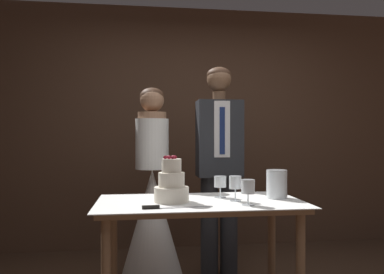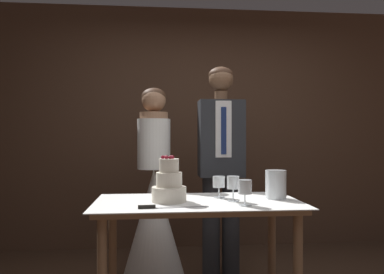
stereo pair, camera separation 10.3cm
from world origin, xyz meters
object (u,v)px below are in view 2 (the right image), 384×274
Objects in this scene: cake_knife at (160,207)px; wine_glass_near at (245,188)px; hurricane_candle at (276,185)px; wine_glass_far at (219,183)px; bride at (154,209)px; groom at (221,160)px; cake_table at (198,218)px; tiered_cake at (169,185)px; wine_glass_middle at (233,183)px.

cake_knife is 0.52m from wine_glass_near.
hurricane_candle is (0.77, 0.26, 0.08)m from cake_knife.
wine_glass_far is 0.77× the size of hurricane_candle.
cake_knife is 1.04m from bride.
groom is (0.02, 0.98, 0.11)m from wine_glass_near.
bride is 0.71m from groom.
bride reaches higher than cake_table.
bride reaches higher than hurricane_candle.
tiered_cake is 1.55× the size of hurricane_candle.
bride is at bearing 137.31° from hurricane_candle.
wine_glass_middle is at bearing -166.23° from hurricane_candle.
bride reaches higher than wine_glass_far.
bride is at bearing 121.79° from wine_glass_middle.
groom reaches higher than cake_table.
tiered_cake is 1.91× the size of wine_glass_near.
bride is (-0.82, 0.75, -0.29)m from hurricane_candle.
tiered_cake is at bearing -82.71° from bride.
groom is (0.53, 1.01, 0.21)m from cake_knife.
bride reaches higher than wine_glass_near.
wine_glass_middle is 0.17m from wine_glass_far.
tiered_cake is 0.87m from bride.
cake_knife reaches higher than cake_table.
wine_glass_near is at bearing -60.55° from bride.
wine_glass_near is 0.96× the size of wine_glass_middle.
hurricane_candle reaches higher than wine_glass_far.
wine_glass_far is 0.86m from bride.
groom is (-0.24, 0.75, 0.12)m from hurricane_candle.
wine_glass_near is at bearing -139.42° from hurricane_candle.
tiered_cake is 0.71× the size of cake_knife.
wine_glass_far is at bearing 36.11° from cake_knife.
wine_glass_far reaches higher than cake_table.
cake_table is 0.81× the size of bride.
groom is (0.13, 0.67, 0.12)m from wine_glass_far.
wine_glass_middle is 0.83m from groom.
wine_glass_middle is at bearing 104.80° from wine_glass_near.
cake_table is 0.72× the size of groom.
cake_knife is 1.16m from groom.
wine_glass_near is 0.09× the size of bride.
hurricane_candle is 0.80m from groom.
tiered_cake is at bearing -175.74° from hurricane_candle.
hurricane_candle is at bearing 4.22° from cake_table.
tiered_cake reaches higher than hurricane_candle.
wine_glass_near is 0.35m from hurricane_candle.
wine_glass_near reaches higher than cake_knife.
cake_knife is 0.53m from wine_glass_far.
hurricane_candle is at bearing -42.69° from bride.
wine_glass_far is at bearing 113.97° from wine_glass_middle.
cake_table is 8.51× the size of wine_glass_near.
tiered_cake is 2.03× the size of wine_glass_far.
hurricane_candle reaches higher than cake_table.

